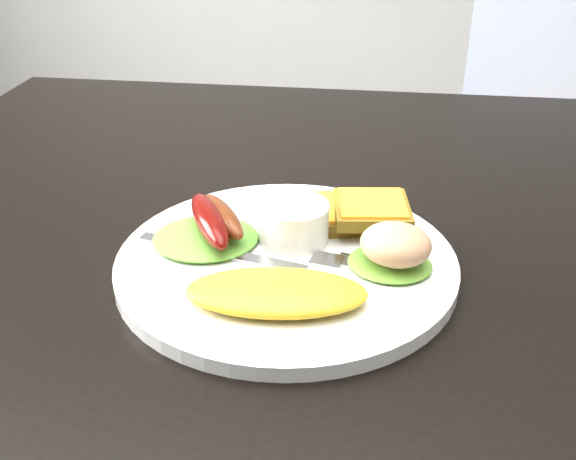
{
  "coord_description": "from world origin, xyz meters",
  "views": [
    {
      "loc": [
        -0.05,
        -0.6,
        1.05
      ],
      "look_at": [
        -0.12,
        -0.11,
        0.78
      ],
      "focal_mm": 42.0,
      "sensor_mm": 36.0,
      "label": 1
    }
  ],
  "objects_px": {
    "person": "(466,39)",
    "plate": "(286,263)",
    "dining_table": "(419,233)",
    "dining_chair": "(567,190)"
  },
  "relations": [
    {
      "from": "dining_table",
      "to": "dining_chair",
      "type": "distance_m",
      "value": 0.87
    },
    {
      "from": "dining_table",
      "to": "person",
      "type": "bearing_deg",
      "value": 81.3
    },
    {
      "from": "dining_chair",
      "to": "plate",
      "type": "xyz_separation_m",
      "value": [
        -0.47,
        -0.86,
        0.31
      ]
    },
    {
      "from": "dining_table",
      "to": "person",
      "type": "relative_size",
      "value": 0.78
    },
    {
      "from": "dining_chair",
      "to": "plate",
      "type": "relative_size",
      "value": 1.48
    },
    {
      "from": "dining_table",
      "to": "dining_chair",
      "type": "relative_size",
      "value": 2.84
    },
    {
      "from": "person",
      "to": "plate",
      "type": "distance_m",
      "value": 0.83
    },
    {
      "from": "plate",
      "to": "dining_table",
      "type": "bearing_deg",
      "value": 44.64
    },
    {
      "from": "dining_table",
      "to": "plate",
      "type": "distance_m",
      "value": 0.17
    },
    {
      "from": "dining_table",
      "to": "plate",
      "type": "xyz_separation_m",
      "value": [
        -0.12,
        -0.12,
        0.03
      ]
    }
  ]
}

